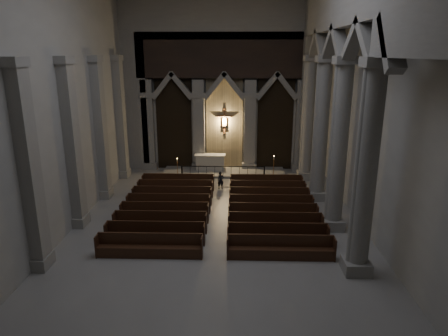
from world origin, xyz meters
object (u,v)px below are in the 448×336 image
candle_stand_right (273,171)px  pews (219,211)px  altar_rail (223,171)px  worshipper (221,180)px  altar (210,162)px  candle_stand_left (177,171)px

candle_stand_right → pews: 7.80m
altar_rail → worshipper: 1.49m
worshipper → altar_rail: bearing=72.9°
pews → altar: bearing=96.8°
altar_rail → candle_stand_right: bearing=17.5°
pews → worshipper: worshipper is taller
worshipper → altar: bearing=89.8°
worshipper → candle_stand_right: bearing=22.7°
altar_rail → candle_stand_left: size_ratio=4.22×
altar → candle_stand_left: size_ratio=1.66×
candle_stand_left → pews: bearing=-65.7°
candle_stand_right → pews: candle_stand_right is taller
candle_stand_left → worshipper: bearing=-39.2°
candle_stand_left → candle_stand_right: bearing=0.5°
candle_stand_right → pews: size_ratio=0.15×
altar_rail → worshipper: bearing=-93.6°
altar → altar_rail: 2.51m
altar → candle_stand_right: (4.39, -1.24, -0.29)m
altar → worshipper: bearing=-76.7°
candle_stand_left → altar_rail: bearing=-17.9°
altar_rail → worshipper: worshipper is taller
altar → pews: (0.99, -8.26, -0.38)m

